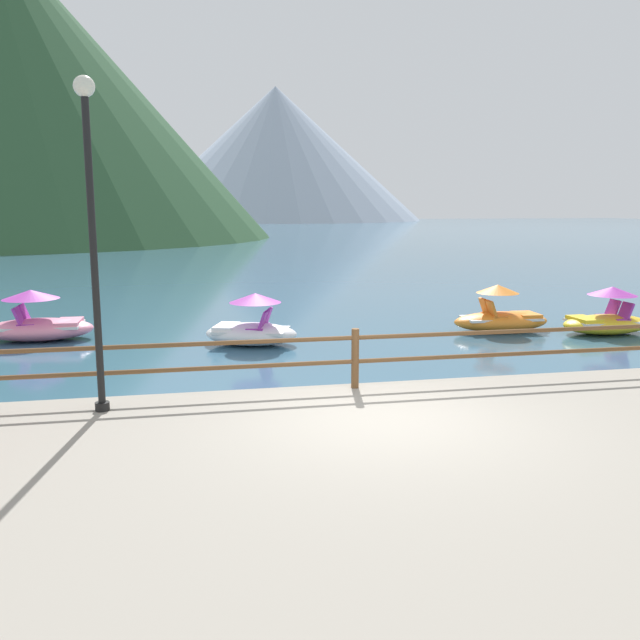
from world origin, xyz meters
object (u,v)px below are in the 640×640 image
lamp_post (92,217)px  pedal_boat_1 (607,318)px  pedal_boat_0 (252,327)px  pedal_boat_3 (38,323)px  pedal_boat_4 (501,316)px

lamp_post → pedal_boat_1: 13.25m
lamp_post → pedal_boat_1: lamp_post is taller
lamp_post → pedal_boat_0: lamp_post is taller
pedal_boat_1 → pedal_boat_3: 14.20m
pedal_boat_0 → pedal_boat_4: bearing=3.9°
pedal_boat_3 → pedal_boat_4: (11.57, -1.13, -0.02)m
lamp_post → pedal_boat_4: lamp_post is taller
lamp_post → pedal_boat_1: (11.72, 5.56, -2.70)m
lamp_post → pedal_boat_3: bearing=107.2°
pedal_boat_1 → pedal_boat_3: bearing=172.0°
lamp_post → pedal_boat_0: (2.69, 5.97, -2.68)m
pedal_boat_0 → pedal_boat_1: pedal_boat_0 is taller
pedal_boat_1 → pedal_boat_4: size_ratio=0.93×
pedal_boat_4 → pedal_boat_0: bearing=-176.1°
pedal_boat_1 → pedal_boat_0: bearing=177.4°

